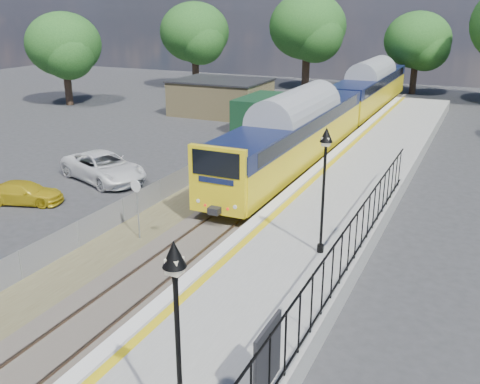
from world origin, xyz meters
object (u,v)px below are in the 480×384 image
Objects in this scene: speed_sign at (137,200)px; car_yellow at (25,193)px; victorian_lamp_north at (325,162)px; car_white at (104,167)px; train at (342,104)px; victorian_lamp_south at (176,302)px.

speed_sign is 0.70× the size of car_yellow.
car_yellow is at bearing -179.51° from speed_sign.
car_white is at bearing 158.45° from victorian_lamp_north.
victorian_lamp_south is at bearing -80.40° from train.
speed_sign is at bearing -96.27° from train.
speed_sign reaches higher than car_yellow.
car_yellow is (-7.75, 1.25, -1.25)m from speed_sign.
car_yellow is at bearing 176.25° from victorian_lamp_north.
train is at bearing -8.41° from car_white.
train is at bearing 99.60° from victorian_lamp_south.
victorian_lamp_south is 10.00m from victorian_lamp_north.
victorian_lamp_north is at bearing -76.76° from train.
victorian_lamp_north is at bearing -112.02° from car_yellow.
train is at bearing 103.24° from victorian_lamp_north.
speed_sign is 8.86m from car_white.
victorian_lamp_south reaches higher than speed_sign.
victorian_lamp_south is 12.87m from speed_sign.
speed_sign is (-8.00, 9.76, -2.50)m from victorian_lamp_south.
victorian_lamp_north reaches higher than car_white.
victorian_lamp_south is 21.65m from car_white.
train is (-5.50, 32.53, -1.96)m from victorian_lamp_south.
car_white is (1.21, 4.64, 0.24)m from car_yellow.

